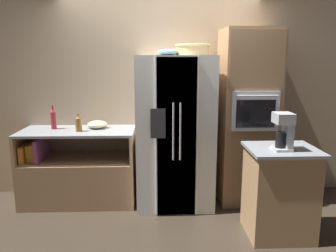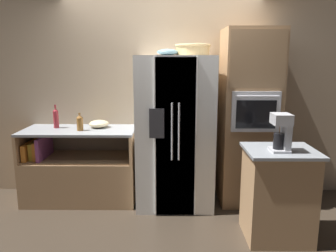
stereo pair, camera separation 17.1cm
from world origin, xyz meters
name	(u,v)px [view 2 (the right image)]	position (x,y,z in m)	size (l,w,h in m)	color
ground_plane	(161,203)	(0.00, 0.00, 0.00)	(20.00, 20.00, 0.00)	#382D23
wall_back	(162,88)	(0.00, 0.46, 1.40)	(12.00, 0.06, 2.80)	tan
counter_left	(80,174)	(-1.04, 0.11, 0.34)	(1.38, 0.64, 0.92)	#A87F56
refrigerator	(175,132)	(0.17, 0.04, 0.91)	(0.91, 0.82, 1.81)	white
wall_oven	(248,118)	(1.07, 0.12, 1.07)	(0.66, 0.69, 2.13)	#A87F56
island_counter	(278,194)	(1.18, -0.78, 0.46)	(0.67, 0.58, 0.92)	#A87F56
wicker_basket	(193,49)	(0.37, 0.02, 1.88)	(0.41, 0.41, 0.13)	tan
fruit_bowl	(168,52)	(0.08, -0.04, 1.85)	(0.24, 0.24, 0.07)	#668C99
bottle_tall	(56,118)	(-1.33, 0.20, 1.05)	(0.07, 0.07, 0.29)	maroon
bottle_short	(80,122)	(-0.98, 0.04, 1.02)	(0.08, 0.08, 0.22)	brown
mixing_bowl	(99,124)	(-0.79, 0.22, 0.97)	(0.25, 0.25, 0.09)	beige
coffee_maker	(283,131)	(1.16, -0.85, 1.12)	(0.16, 0.19, 0.36)	#B2B2B7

